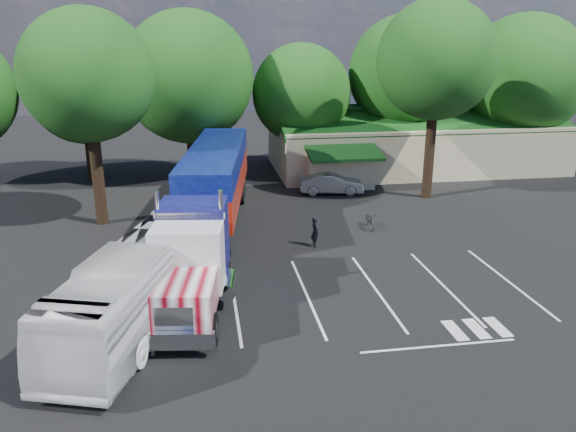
{
  "coord_description": "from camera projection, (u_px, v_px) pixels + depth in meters",
  "views": [
    {
      "loc": [
        -4.38,
        -28.19,
        10.84
      ],
      "look_at": [
        0.01,
        -0.62,
        2.0
      ],
      "focal_mm": 35.0,
      "sensor_mm": 36.0,
      "label": 1
    }
  ],
  "objects": [
    {
      "name": "tour_bus",
      "position": [
        139.0,
        284.0,
        21.98
      ],
      "size": [
        6.18,
        12.1,
        3.29
      ],
      "primitive_type": "imported",
      "rotation": [
        0.0,
        0.0,
        -0.3
      ],
      "color": "silver",
      "rests_on": "ground"
    },
    {
      "name": "tree_row_b",
      "position": [
        83.0,
        89.0,
        43.12
      ],
      "size": [
        8.4,
        8.4,
        11.35
      ],
      "color": "black",
      "rests_on": "ground"
    },
    {
      "name": "silver_sedan",
      "position": [
        331.0,
        184.0,
        40.88
      ],
      "size": [
        4.79,
        2.29,
        1.52
      ],
      "primitive_type": "imported",
      "rotation": [
        0.0,
        0.0,
        1.42
      ],
      "color": "#9DA0A4",
      "rests_on": "ground"
    },
    {
      "name": "event_hall",
      "position": [
        411.0,
        143.0,
        48.63
      ],
      "size": [
        24.2,
        14.12,
        5.55
      ],
      "color": "beige",
      "rests_on": "ground"
    },
    {
      "name": "tree_near_right",
      "position": [
        437.0,
        60.0,
        37.34
      ],
      "size": [
        8.0,
        8.0,
        13.5
      ],
      "color": "black",
      "rests_on": "ground"
    },
    {
      "name": "bicycle",
      "position": [
        370.0,
        220.0,
        33.56
      ],
      "size": [
        0.79,
        1.94,
        1.0
      ],
      "primitive_type": "imported",
      "rotation": [
        0.0,
        0.0,
        -0.07
      ],
      "color": "black",
      "rests_on": "ground"
    },
    {
      "name": "tree_row_c",
      "position": [
        188.0,
        77.0,
        42.54
      ],
      "size": [
        10.0,
        10.0,
        13.05
      ],
      "color": "black",
      "rests_on": "ground"
    },
    {
      "name": "tree_near_left",
      "position": [
        87.0,
        76.0,
        31.88
      ],
      "size": [
        7.6,
        7.6,
        12.65
      ],
      "color": "black",
      "rests_on": "ground"
    },
    {
      "name": "semi_truck",
      "position": [
        211.0,
        191.0,
        31.15
      ],
      "size": [
        6.03,
        23.57,
        4.9
      ],
      "rotation": [
        0.0,
        0.0,
        -0.14
      ],
      "color": "black",
      "rests_on": "ground"
    },
    {
      "name": "ground",
      "position": [
        286.0,
        248.0,
        30.47
      ],
      "size": [
        120.0,
        120.0,
        0.0
      ],
      "primitive_type": "plane",
      "color": "black",
      "rests_on": "ground"
    },
    {
      "name": "tree_row_e",
      "position": [
        406.0,
        73.0,
        46.93
      ],
      "size": [
        9.6,
        9.6,
        12.9
      ],
      "color": "black",
      "rests_on": "ground"
    },
    {
      "name": "woman",
      "position": [
        315.0,
        232.0,
        30.46
      ],
      "size": [
        0.49,
        0.66,
        1.66
      ],
      "primitive_type": "imported",
      "rotation": [
        0.0,
        0.0,
        1.73
      ],
      "color": "black",
      "rests_on": "ground"
    },
    {
      "name": "tree_row_f",
      "position": [
        524.0,
        76.0,
        47.39
      ],
      "size": [
        10.4,
        10.4,
        13.0
      ],
      "color": "black",
      "rests_on": "ground"
    },
    {
      "name": "tree_row_d",
      "position": [
        301.0,
        94.0,
        45.56
      ],
      "size": [
        8.0,
        8.0,
        10.6
      ],
      "color": "black",
      "rests_on": "ground"
    }
  ]
}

